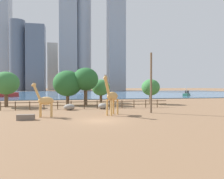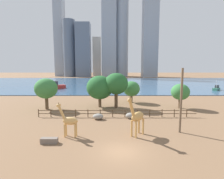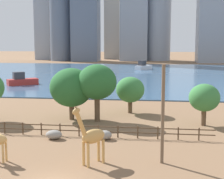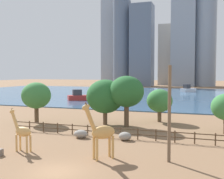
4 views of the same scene
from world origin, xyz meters
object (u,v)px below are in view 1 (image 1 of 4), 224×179
(tree_right_tall, at_px, (86,79))
(utility_pole, at_px, (151,83))
(boat_ferry, at_px, (81,90))
(tree_right_small, at_px, (151,88))
(tree_left_large, at_px, (68,83))
(giraffe_tall, at_px, (45,101))
(giraffe_companion, at_px, (112,96))
(boat_sailboat, at_px, (187,94))
(boat_tug, at_px, (6,94))
(tree_center_broad, at_px, (6,83))
(boulder_by_pole, at_px, (69,107))
(feeding_trough, at_px, (26,117))
(boulder_near_fence, at_px, (103,106))
(tree_left_small, at_px, (101,88))

(tree_right_tall, bearing_deg, utility_pole, -60.92)
(boat_ferry, bearing_deg, tree_right_small, -139.71)
(boat_ferry, bearing_deg, tree_left_large, -151.98)
(giraffe_tall, distance_m, giraffe_companion, 7.99)
(boat_sailboat, height_order, boat_tug, boat_sailboat)
(giraffe_companion, height_order, boat_tug, giraffe_companion)
(tree_left_large, distance_m, tree_center_broad, 10.46)
(tree_right_tall, bearing_deg, boat_ferry, 87.67)
(boat_ferry, bearing_deg, tree_center_broad, -159.41)
(giraffe_tall, bearing_deg, boat_tug, -65.05)
(giraffe_tall, bearing_deg, tree_center_broad, -55.06)
(boulder_by_pole, relative_size, boat_ferry, 0.24)
(feeding_trough, bearing_deg, giraffe_companion, 12.31)
(giraffe_tall, height_order, tree_left_large, tree_left_large)
(utility_pole, height_order, boulder_near_fence, utility_pole)
(tree_left_large, height_order, tree_center_broad, tree_left_large)
(tree_right_small, distance_m, boat_tug, 47.11)
(boat_sailboat, bearing_deg, boat_tug, -49.43)
(giraffe_companion, distance_m, utility_pole, 5.95)
(boat_sailboat, bearing_deg, boat_ferry, -100.53)
(giraffe_tall, relative_size, utility_pole, 0.51)
(tree_left_small, bearing_deg, tree_right_tall, -124.87)
(giraffe_tall, xyz_separation_m, tree_left_small, (9.57, 20.48, 1.30))
(boulder_by_pole, relative_size, boat_tug, 0.25)
(giraffe_tall, relative_size, tree_right_tall, 0.58)
(boulder_near_fence, xyz_separation_m, tree_right_small, (10.69, 7.14, 2.83))
(utility_pole, distance_m, feeding_trough, 16.07)
(utility_pole, bearing_deg, tree_right_tall, 119.08)
(tree_right_tall, xyz_separation_m, boat_ferry, (3.05, 74.79, -3.63))
(feeding_trough, height_order, tree_right_small, tree_right_small)
(utility_pole, xyz_separation_m, boat_ferry, (-4.64, 88.62, -2.82))
(tree_center_broad, distance_m, tree_left_small, 18.60)
(giraffe_companion, height_order, boulder_near_fence, giraffe_companion)
(tree_center_broad, bearing_deg, giraffe_tall, -60.60)
(boat_ferry, height_order, boat_tug, boat_ferry)
(tree_right_small, bearing_deg, tree_left_large, 176.04)
(tree_left_large, relative_size, boat_tug, 0.98)
(tree_right_tall, bearing_deg, boulder_by_pole, -110.18)
(tree_left_large, bearing_deg, tree_right_tall, -8.34)
(utility_pole, distance_m, boat_ferry, 88.78)
(tree_left_small, bearing_deg, tree_center_broad, -158.81)
(tree_left_large, bearing_deg, tree_center_broad, -169.48)
(tree_left_small, distance_m, boat_sailboat, 38.51)
(boulder_near_fence, bearing_deg, boat_sailboat, 44.87)
(tree_right_small, distance_m, boat_sailboat, 35.48)
(boulder_by_pole, bearing_deg, tree_left_small, 63.62)
(tree_right_tall, height_order, boat_tug, tree_right_tall)
(giraffe_companion, xyz_separation_m, boulder_near_fence, (-0.02, 7.19, -1.89))
(utility_pole, distance_m, tree_center_broad, 24.67)
(utility_pole, distance_m, boulder_by_pole, 12.60)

